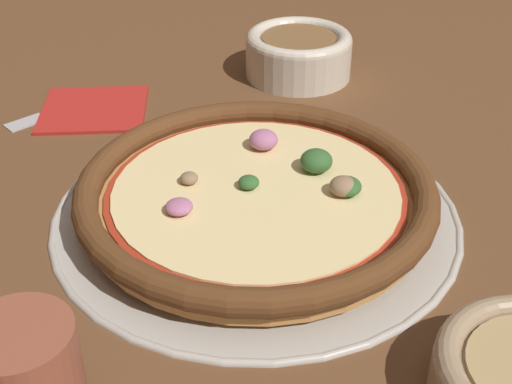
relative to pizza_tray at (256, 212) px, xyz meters
name	(u,v)px	position (x,y,z in m)	size (l,w,h in m)	color
ground_plane	(256,215)	(0.00, 0.00, 0.00)	(3.00, 3.00, 0.00)	brown
pizza_tray	(256,212)	(0.00, 0.00, 0.00)	(0.38, 0.38, 0.01)	#B7B2A8
pizza	(257,193)	(0.00, 0.00, 0.02)	(0.33, 0.33, 0.04)	#BC7F42
bowl_far	(299,52)	(-0.30, -0.11, 0.03)	(0.14, 0.14, 0.06)	beige
drinking_cup	(27,378)	(0.28, -0.01, 0.04)	(0.07, 0.07, 0.08)	brown
napkin	(94,108)	(-0.09, -0.27, 0.00)	(0.16, 0.17, 0.01)	#B2231E
fork	(62,110)	(-0.07, -0.31, 0.00)	(0.16, 0.07, 0.00)	#B7B7BC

